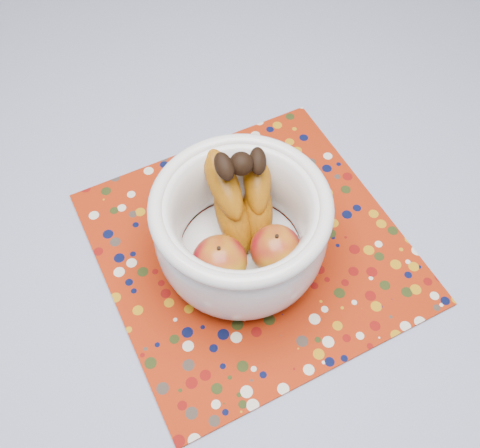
{
  "coord_description": "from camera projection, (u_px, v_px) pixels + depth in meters",
  "views": [
    {
      "loc": [
        -0.05,
        -0.43,
        1.46
      ],
      "look_at": [
        0.03,
        -0.04,
        0.85
      ],
      "focal_mm": 42.0,
      "sensor_mm": 36.0,
      "label": 1
    }
  ],
  "objects": [
    {
      "name": "fruit_bowl",
      "position": [
        242.0,
        223.0,
        0.74
      ],
      "size": [
        0.23,
        0.24,
        0.17
      ],
      "color": "white",
      "rests_on": "placemat"
    },
    {
      "name": "tablecloth",
      "position": [
        218.0,
        239.0,
        0.83
      ],
      "size": [
        1.32,
        1.32,
        0.01
      ],
      "primitive_type": "cube",
      "color": "slate",
      "rests_on": "table"
    },
    {
      "name": "placemat",
      "position": [
        251.0,
        247.0,
        0.81
      ],
      "size": [
        0.51,
        0.51,
        0.0
      ],
      "primitive_type": "cube",
      "rotation": [
        0.0,
        0.0,
        0.29
      ],
      "color": "#922008",
      "rests_on": "tablecloth"
    },
    {
      "name": "table",
      "position": [
        220.0,
        266.0,
        0.89
      ],
      "size": [
        1.2,
        1.2,
        0.75
      ],
      "color": "brown",
      "rests_on": "ground"
    }
  ]
}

